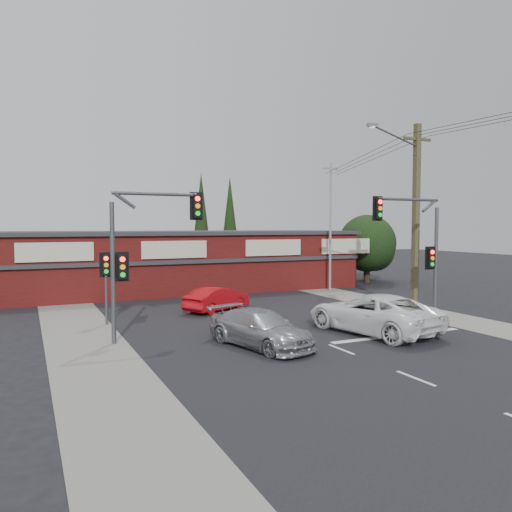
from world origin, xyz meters
name	(u,v)px	position (x,y,z in m)	size (l,w,h in m)	color
ground	(307,336)	(0.00, 0.00, 0.00)	(120.00, 120.00, 0.00)	black
road_strip	(256,316)	(0.00, 5.00, 0.01)	(14.00, 70.00, 0.01)	black
verge_left	(79,331)	(-8.50, 5.00, 0.01)	(3.00, 70.00, 0.02)	gray
verge_right	(390,305)	(8.50, 5.00, 0.01)	(3.00, 70.00, 0.02)	gray
stop_line	(398,335)	(3.50, -1.50, 0.01)	(6.50, 0.35, 0.01)	silver
white_suv	(372,313)	(2.93, -0.53, 0.84)	(2.80, 6.07, 1.69)	white
silver_suv	(260,328)	(-2.51, -0.78, 0.70)	(1.95, 4.79, 1.39)	#9EA0A3
red_sedan	(217,299)	(-1.22, 7.44, 0.66)	(1.41, 4.04, 1.33)	#B70B12
lane_dashes	(239,310)	(0.00, 7.22, 0.01)	(0.12, 52.04, 0.01)	silver
shop_building	(173,260)	(-0.99, 16.99, 2.13)	(27.30, 8.40, 4.22)	#450E0D
tree_cluster	(366,247)	(14.69, 15.44, 2.90)	(5.90, 5.10, 5.50)	#2D2116
conifer_near	(201,216)	(3.50, 24.00, 5.48)	(1.80, 1.80, 9.25)	#2D2116
conifer_far	(230,217)	(7.00, 26.00, 5.48)	(1.80, 1.80, 9.25)	#2D2116
traffic_mast_left	(140,243)	(-6.43, 2.00, 3.93)	(3.77, 0.27, 5.97)	#47494C
traffic_mast_right	(419,239)	(6.86, 1.00, 3.95)	(3.96, 0.27, 5.97)	#47494C
pedestal_signal	(106,273)	(-7.20, 6.01, 2.41)	(0.55, 0.27, 3.38)	#47494C
utility_pole	(414,211)	(8.36, 2.99, 5.40)	(4.38, 0.59, 10.00)	brown
steel_pole	(330,224)	(9.00, 12.00, 4.70)	(1.20, 0.16, 9.00)	gray
power_lines	(507,123)	(8.47, -2.47, 9.04)	(2.01, 29.00, 1.22)	black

